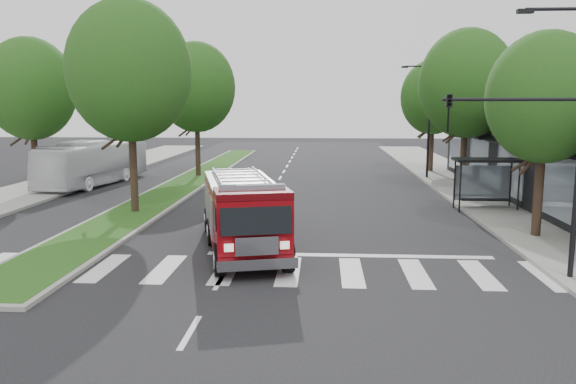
# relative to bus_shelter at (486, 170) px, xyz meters

# --- Properties ---
(ground) EXTENTS (140.00, 140.00, 0.00)m
(ground) POSITION_rel_bus_shelter_xyz_m (-11.20, -8.15, -2.04)
(ground) COLOR black
(ground) RESTS_ON ground
(sidewalk_right) EXTENTS (5.00, 80.00, 0.15)m
(sidewalk_right) POSITION_rel_bus_shelter_xyz_m (1.30, 1.85, -1.96)
(sidewalk_right) COLOR gray
(sidewalk_right) RESTS_ON ground
(sidewalk_left) EXTENTS (5.00, 80.00, 0.15)m
(sidewalk_left) POSITION_rel_bus_shelter_xyz_m (-25.70, 1.85, -1.96)
(sidewalk_left) COLOR gray
(sidewalk_left) RESTS_ON ground
(median) EXTENTS (3.00, 50.00, 0.15)m
(median) POSITION_rel_bus_shelter_xyz_m (-17.20, 9.85, -1.96)
(median) COLOR gray
(median) RESTS_ON ground
(bus_shelter) EXTENTS (3.20, 1.60, 2.61)m
(bus_shelter) POSITION_rel_bus_shelter_xyz_m (0.00, 0.00, 0.00)
(bus_shelter) COLOR black
(bus_shelter) RESTS_ON ground
(tree_right_near) EXTENTS (4.40, 4.40, 8.05)m
(tree_right_near) POSITION_rel_bus_shelter_xyz_m (0.30, -6.15, 3.47)
(tree_right_near) COLOR black
(tree_right_near) RESTS_ON ground
(tree_right_mid) EXTENTS (5.60, 5.60, 9.72)m
(tree_right_mid) POSITION_rel_bus_shelter_xyz_m (0.30, 5.85, 4.45)
(tree_right_mid) COLOR black
(tree_right_mid) RESTS_ON ground
(tree_right_far) EXTENTS (5.00, 5.00, 8.73)m
(tree_right_far) POSITION_rel_bus_shelter_xyz_m (0.30, 15.85, 3.80)
(tree_right_far) COLOR black
(tree_right_far) RESTS_ON ground
(tree_median_near) EXTENTS (5.80, 5.80, 10.16)m
(tree_median_near) POSITION_rel_bus_shelter_xyz_m (-17.20, -2.15, 4.77)
(tree_median_near) COLOR black
(tree_median_near) RESTS_ON ground
(tree_median_far) EXTENTS (5.60, 5.60, 9.72)m
(tree_median_far) POSITION_rel_bus_shelter_xyz_m (-17.20, 11.85, 4.45)
(tree_median_far) COLOR black
(tree_median_far) RESTS_ON ground
(tree_left_mid) EXTENTS (5.20, 5.20, 9.16)m
(tree_left_mid) POSITION_rel_bus_shelter_xyz_m (-25.20, 3.85, 4.12)
(tree_left_mid) COLOR black
(tree_left_mid) RESTS_ON ground
(streetlight_right_near) EXTENTS (4.08, 0.22, 8.00)m
(streetlight_right_near) POSITION_rel_bus_shelter_xyz_m (-1.59, -11.65, 2.63)
(streetlight_right_near) COLOR black
(streetlight_right_near) RESTS_ON ground
(streetlight_right_far) EXTENTS (2.11, 0.20, 8.00)m
(streetlight_right_far) POSITION_rel_bus_shelter_xyz_m (-0.85, 11.85, 2.44)
(streetlight_right_far) COLOR black
(streetlight_right_far) RESTS_ON ground
(fire_engine) EXTENTS (4.31, 8.39, 2.79)m
(fire_engine) POSITION_rel_bus_shelter_xyz_m (-11.04, -8.48, -0.70)
(fire_engine) COLOR #4F0408
(fire_engine) RESTS_ON ground
(city_bus) EXTENTS (3.83, 10.83, 2.95)m
(city_bus) POSITION_rel_bus_shelter_xyz_m (-23.20, 7.68, -0.56)
(city_bus) COLOR silver
(city_bus) RESTS_ON ground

